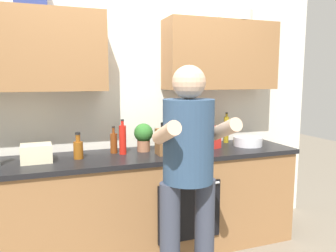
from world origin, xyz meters
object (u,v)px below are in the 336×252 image
at_px(bottle_vinegar, 114,143).
at_px(bottle_soda, 166,136).
at_px(bottle_syrup, 78,149).
at_px(potted_herb, 144,136).
at_px(mixing_bowl, 248,141).
at_px(grocery_bag_rice, 36,153).
at_px(bottle_oil, 226,129).
at_px(bottle_hotsauce, 123,139).
at_px(person_standing, 188,166).
at_px(grocery_bag_crisps, 210,137).
at_px(knife_block, 163,142).
at_px(cup_tea, 186,145).

bearing_deg(bottle_vinegar, bottle_soda, 3.86).
bearing_deg(bottle_syrup, potted_herb, 8.98).
bearing_deg(potted_herb, bottle_soda, 12.58).
xyz_separation_m(bottle_syrup, mixing_bowl, (1.61, -0.02, -0.04)).
xyz_separation_m(bottle_soda, bottle_vinegar, (-0.50, -0.03, -0.03)).
xyz_separation_m(bottle_syrup, grocery_bag_rice, (-0.32, 0.00, -0.01)).
bearing_deg(bottle_oil, bottle_hotsauce, -171.87).
xyz_separation_m(bottle_vinegar, mixing_bowl, (1.30, -0.13, -0.05)).
bearing_deg(person_standing, bottle_syrup, 130.17).
xyz_separation_m(bottle_hotsauce, potted_herb, (0.20, 0.05, 0.01)).
height_order(bottle_oil, bottle_soda, bottle_oil).
bearing_deg(grocery_bag_crisps, bottle_hotsauce, 178.51).
bearing_deg(knife_block, person_standing, -94.23).
xyz_separation_m(mixing_bowl, potted_herb, (-1.03, 0.11, 0.10)).
relative_size(bottle_hotsauce, bottle_soda, 1.06).
height_order(bottle_vinegar, mixing_bowl, bottle_vinegar).
bearing_deg(bottle_syrup, person_standing, -49.83).
relative_size(cup_tea, grocery_bag_rice, 0.39).
distance_m(bottle_soda, grocery_bag_crisps, 0.42).
distance_m(knife_block, grocery_bag_rice, 1.02).
height_order(bottle_hotsauce, bottle_vinegar, bottle_hotsauce).
bearing_deg(bottle_oil, grocery_bag_crisps, -147.22).
xyz_separation_m(bottle_oil, grocery_bag_rice, (-1.81, -0.19, -0.07)).
relative_size(bottle_hotsauce, mixing_bowl, 1.10).
bearing_deg(grocery_bag_rice, grocery_bag_crisps, 0.54).
bearing_deg(potted_herb, knife_block, -58.16).
height_order(knife_block, grocery_bag_rice, knife_block).
bearing_deg(grocery_bag_rice, cup_tea, 0.44).
height_order(mixing_bowl, grocery_bag_crisps, grocery_bag_crisps).
bearing_deg(bottle_syrup, bottle_oil, 7.50).
relative_size(mixing_bowl, knife_block, 0.98).
relative_size(bottle_syrup, grocery_bag_rice, 0.95).
xyz_separation_m(bottle_soda, grocery_bag_crisps, (0.40, -0.13, -0.02)).
bearing_deg(mixing_bowl, bottle_vinegar, 174.41).
bearing_deg(mixing_bowl, bottle_oil, 119.75).
bearing_deg(grocery_bag_crisps, cup_tea, -178.92).
bearing_deg(cup_tea, mixing_bowl, -2.53).
xyz_separation_m(bottle_oil, grocery_bag_crisps, (-0.28, -0.18, -0.04)).
xyz_separation_m(bottle_soda, mixing_bowl, (0.80, -0.16, -0.07)).
distance_m(cup_tea, knife_block, 0.30).
relative_size(bottle_soda, grocery_bag_rice, 1.25).
relative_size(bottle_soda, grocery_bag_crisps, 1.40).
height_order(bottle_soda, potted_herb, bottle_soda).
height_order(person_standing, bottle_hotsauce, person_standing).
height_order(bottle_oil, bottle_syrup, bottle_oil).
bearing_deg(bottle_soda, person_standing, -100.19).
relative_size(bottle_soda, potted_herb, 1.13).
bearing_deg(grocery_bag_rice, person_standing, -38.46).
height_order(person_standing, bottle_soda, person_standing).
distance_m(bottle_syrup, bottle_soda, 0.82).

